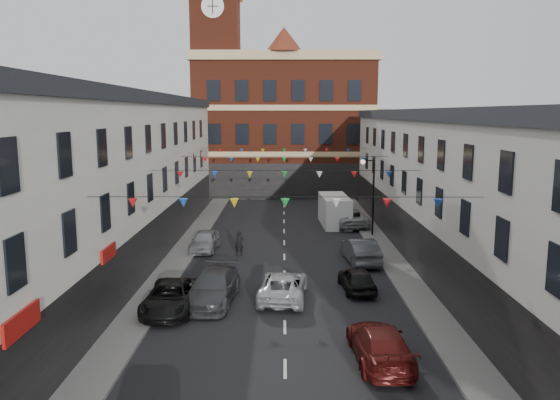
{
  "coord_description": "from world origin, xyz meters",
  "views": [
    {
      "loc": [
        -0.08,
        -27.12,
        9.46
      ],
      "look_at": [
        -0.29,
        9.15,
        3.65
      ],
      "focal_mm": 35.0,
      "sensor_mm": 36.0,
      "label": 1
    }
  ],
  "objects_px": {
    "car_left_d": "(213,287)",
    "pedestrian": "(239,244)",
    "street_lamp": "(370,187)",
    "car_right_e": "(360,250)",
    "car_left_e": "(205,241)",
    "car_right_f": "(349,217)",
    "white_van": "(334,210)",
    "car_right_c": "(380,344)",
    "moving_car": "(283,286)",
    "car_left_c": "(170,297)",
    "car_right_d": "(357,279)"
  },
  "relations": [
    {
      "from": "car_right_c",
      "to": "moving_car",
      "type": "xyz_separation_m",
      "value": [
        -3.71,
        7.18,
        -0.03
      ]
    },
    {
      "from": "car_left_d",
      "to": "white_van",
      "type": "relative_size",
      "value": 0.95
    },
    {
      "from": "white_van",
      "to": "car_left_e",
      "type": "bearing_deg",
      "value": -140.62
    },
    {
      "from": "car_right_e",
      "to": "car_left_e",
      "type": "bearing_deg",
      "value": -21.85
    },
    {
      "from": "street_lamp",
      "to": "car_left_e",
      "type": "xyz_separation_m",
      "value": [
        -12.05,
        -4.34,
        -3.2
      ]
    },
    {
      "from": "street_lamp",
      "to": "pedestrian",
      "type": "relative_size",
      "value": 3.57
    },
    {
      "from": "car_left_c",
      "to": "pedestrian",
      "type": "relative_size",
      "value": 2.95
    },
    {
      "from": "car_right_e",
      "to": "pedestrian",
      "type": "height_order",
      "value": "pedestrian"
    },
    {
      "from": "street_lamp",
      "to": "car_left_d",
      "type": "xyz_separation_m",
      "value": [
        -10.15,
        -14.77,
        -3.12
      ]
    },
    {
      "from": "car_left_e",
      "to": "car_right_d",
      "type": "height_order",
      "value": "car_left_e"
    },
    {
      "from": "car_left_c",
      "to": "moving_car",
      "type": "bearing_deg",
      "value": 18.24
    },
    {
      "from": "car_left_d",
      "to": "car_left_c",
      "type": "bearing_deg",
      "value": -141.67
    },
    {
      "from": "car_left_e",
      "to": "pedestrian",
      "type": "relative_size",
      "value": 2.47
    },
    {
      "from": "car_right_f",
      "to": "pedestrian",
      "type": "distance_m",
      "value": 12.84
    },
    {
      "from": "car_right_d",
      "to": "white_van",
      "type": "bearing_deg",
      "value": -96.37
    },
    {
      "from": "street_lamp",
      "to": "car_right_f",
      "type": "relative_size",
      "value": 1.09
    },
    {
      "from": "street_lamp",
      "to": "car_right_c",
      "type": "bearing_deg",
      "value": -97.77
    },
    {
      "from": "car_left_d",
      "to": "pedestrian",
      "type": "bearing_deg",
      "value": 91.67
    },
    {
      "from": "street_lamp",
      "to": "car_right_e",
      "type": "relative_size",
      "value": 1.24
    },
    {
      "from": "car_left_c",
      "to": "moving_car",
      "type": "relative_size",
      "value": 1.0
    },
    {
      "from": "car_right_e",
      "to": "white_van",
      "type": "relative_size",
      "value": 0.86
    },
    {
      "from": "car_left_e",
      "to": "car_right_c",
      "type": "relative_size",
      "value": 0.84
    },
    {
      "from": "car_left_d",
      "to": "car_right_d",
      "type": "bearing_deg",
      "value": 19.23
    },
    {
      "from": "pedestrian",
      "to": "car_right_c",
      "type": "bearing_deg",
      "value": -67.64
    },
    {
      "from": "white_van",
      "to": "pedestrian",
      "type": "height_order",
      "value": "white_van"
    },
    {
      "from": "car_right_c",
      "to": "car_right_d",
      "type": "distance_m",
      "value": 8.45
    },
    {
      "from": "car_left_c",
      "to": "car_left_d",
      "type": "distance_m",
      "value": 2.26
    },
    {
      "from": "car_right_c",
      "to": "pedestrian",
      "type": "height_order",
      "value": "pedestrian"
    },
    {
      "from": "car_left_e",
      "to": "car_right_e",
      "type": "bearing_deg",
      "value": -14.06
    },
    {
      "from": "car_left_c",
      "to": "car_right_f",
      "type": "xyz_separation_m",
      "value": [
        11.0,
        19.92,
        0.08
      ]
    },
    {
      "from": "car_right_e",
      "to": "car_right_f",
      "type": "distance_m",
      "value": 11.28
    },
    {
      "from": "car_right_e",
      "to": "pedestrian",
      "type": "distance_m",
      "value": 8.01
    },
    {
      "from": "car_right_f",
      "to": "white_van",
      "type": "height_order",
      "value": "white_van"
    },
    {
      "from": "white_van",
      "to": "car_right_d",
      "type": "bearing_deg",
      "value": -94.14
    },
    {
      "from": "street_lamp",
      "to": "car_left_c",
      "type": "relative_size",
      "value": 1.21
    },
    {
      "from": "car_left_c",
      "to": "pedestrian",
      "type": "height_order",
      "value": "pedestrian"
    },
    {
      "from": "car_left_c",
      "to": "car_left_e",
      "type": "bearing_deg",
      "value": 89.91
    },
    {
      "from": "white_van",
      "to": "car_left_d",
      "type": "bearing_deg",
      "value": -115.03
    },
    {
      "from": "pedestrian",
      "to": "moving_car",
      "type": "bearing_deg",
      "value": -71.62
    },
    {
      "from": "car_left_e",
      "to": "moving_car",
      "type": "bearing_deg",
      "value": -59.09
    },
    {
      "from": "car_left_e",
      "to": "car_right_d",
      "type": "bearing_deg",
      "value": -40.38
    },
    {
      "from": "car_left_d",
      "to": "moving_car",
      "type": "height_order",
      "value": "car_left_d"
    },
    {
      "from": "car_left_e",
      "to": "white_van",
      "type": "bearing_deg",
      "value": 44.33
    },
    {
      "from": "pedestrian",
      "to": "car_right_e",
      "type": "bearing_deg",
      "value": -12.35
    },
    {
      "from": "car_left_c",
      "to": "car_left_d",
      "type": "bearing_deg",
      "value": 32.79
    },
    {
      "from": "moving_car",
      "to": "white_van",
      "type": "xyz_separation_m",
      "value": [
        4.37,
        18.74,
        0.56
      ]
    },
    {
      "from": "street_lamp",
      "to": "moving_car",
      "type": "xyz_separation_m",
      "value": [
        -6.63,
        -14.21,
        -3.22
      ]
    },
    {
      "from": "car_left_c",
      "to": "car_left_d",
      "type": "height_order",
      "value": "car_left_d"
    },
    {
      "from": "car_right_e",
      "to": "white_van",
      "type": "bearing_deg",
      "value": -93.0
    },
    {
      "from": "moving_car",
      "to": "white_van",
      "type": "relative_size",
      "value": 0.88
    }
  ]
}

